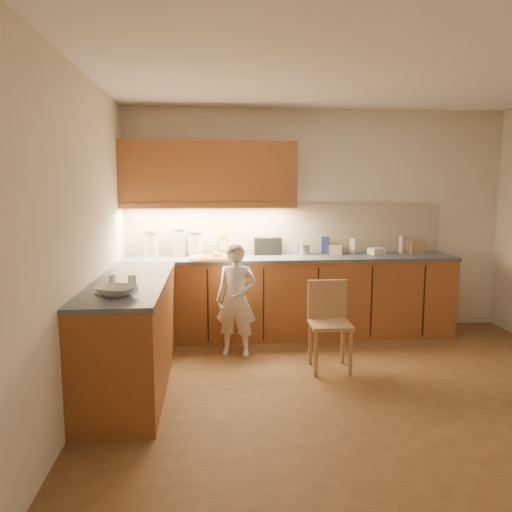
% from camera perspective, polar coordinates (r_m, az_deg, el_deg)
% --- Properties ---
extents(room, '(4.54, 4.50, 2.62)m').
position_cam_1_polar(room, '(4.04, 13.04, 7.29)').
color(room, brown).
rests_on(room, ground).
extents(l_counter, '(3.77, 2.62, 0.92)m').
position_cam_1_polar(l_counter, '(5.25, -1.39, -5.78)').
color(l_counter, '#98582C').
rests_on(l_counter, ground).
extents(backsplash, '(3.75, 0.02, 0.58)m').
position_cam_1_polar(backsplash, '(5.92, 3.42, 3.12)').
color(backsplash, '#C1B296').
rests_on(backsplash, l_counter).
extents(upper_cabinets, '(1.95, 0.36, 0.73)m').
position_cam_1_polar(upper_cabinets, '(5.67, -5.43, 9.35)').
color(upper_cabinets, '#98582C').
rests_on(upper_cabinets, ground).
extents(pizza_on_board, '(0.47, 0.47, 0.19)m').
position_cam_1_polar(pizza_on_board, '(5.43, -5.15, -0.20)').
color(pizza_on_board, tan).
rests_on(pizza_on_board, l_counter).
extents(child, '(0.47, 0.36, 1.14)m').
position_cam_1_polar(child, '(5.07, -2.25, -5.03)').
color(child, silver).
rests_on(child, ground).
extents(wooden_chair, '(0.39, 0.39, 0.83)m').
position_cam_1_polar(wooden_chair, '(4.77, 8.34, -7.06)').
color(wooden_chair, tan).
rests_on(wooden_chair, ground).
extents(mixing_bowl, '(0.36, 0.36, 0.07)m').
position_cam_1_polar(mixing_bowl, '(3.78, -15.66, -3.85)').
color(mixing_bowl, white).
rests_on(mixing_bowl, l_counter).
extents(canister_a, '(0.14, 0.14, 0.29)m').
position_cam_1_polar(canister_a, '(5.78, -12.05, 1.42)').
color(canister_a, silver).
rests_on(canister_a, l_counter).
extents(canister_b, '(0.15, 0.15, 0.27)m').
position_cam_1_polar(canister_b, '(5.76, -11.81, 1.29)').
color(canister_b, beige).
rests_on(canister_b, l_counter).
extents(canister_c, '(0.17, 0.17, 0.31)m').
position_cam_1_polar(canister_c, '(5.75, -8.72, 1.58)').
color(canister_c, beige).
rests_on(canister_c, l_counter).
extents(canister_d, '(0.17, 0.17, 0.28)m').
position_cam_1_polar(canister_d, '(5.70, -6.93, 1.39)').
color(canister_d, silver).
rests_on(canister_d, l_counter).
extents(oil_jug, '(0.10, 0.07, 0.29)m').
position_cam_1_polar(oil_jug, '(5.73, -3.80, 1.39)').
color(oil_jug, gold).
rests_on(oil_jug, l_counter).
extents(toaster, '(0.31, 0.18, 0.21)m').
position_cam_1_polar(toaster, '(5.81, 1.33, 1.17)').
color(toaster, black).
rests_on(toaster, l_counter).
extents(steel_pot, '(0.16, 0.16, 0.12)m').
position_cam_1_polar(steel_pot, '(5.82, 5.50, 0.75)').
color(steel_pot, '#BBBBC0').
rests_on(steel_pot, l_counter).
extents(blue_box, '(0.11, 0.08, 0.20)m').
position_cam_1_polar(blue_box, '(5.92, 7.82, 1.23)').
color(blue_box, '#324697').
rests_on(blue_box, l_counter).
extents(card_box_a, '(0.18, 0.16, 0.11)m').
position_cam_1_polar(card_box_a, '(5.91, 9.17, 0.72)').
color(card_box_a, '#A08356').
rests_on(card_box_a, l_counter).
extents(white_bottle, '(0.08, 0.08, 0.18)m').
position_cam_1_polar(white_bottle, '(5.98, 10.95, 1.10)').
color(white_bottle, white).
rests_on(white_bottle, l_counter).
extents(flat_pack, '(0.22, 0.19, 0.07)m').
position_cam_1_polar(flat_pack, '(6.02, 13.61, 0.57)').
color(flat_pack, white).
rests_on(flat_pack, l_counter).
extents(tall_jar, '(0.07, 0.07, 0.21)m').
position_cam_1_polar(tall_jar, '(6.17, 16.31, 1.29)').
color(tall_jar, beige).
rests_on(tall_jar, l_counter).
extents(card_box_b, '(0.19, 0.16, 0.14)m').
position_cam_1_polar(card_box_b, '(6.25, 17.82, 1.00)').
color(card_box_b, tan).
rests_on(card_box_b, l_counter).
extents(dough_cloth, '(0.29, 0.25, 0.02)m').
position_cam_1_polar(dough_cloth, '(3.90, -15.59, -3.87)').
color(dough_cloth, white).
rests_on(dough_cloth, l_counter).
extents(spice_jar_a, '(0.07, 0.07, 0.07)m').
position_cam_1_polar(spice_jar_a, '(4.24, -16.17, -2.59)').
color(spice_jar_a, white).
rests_on(spice_jar_a, l_counter).
extents(spice_jar_b, '(0.08, 0.08, 0.09)m').
position_cam_1_polar(spice_jar_b, '(4.11, -13.97, -2.74)').
color(spice_jar_b, white).
rests_on(spice_jar_b, l_counter).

